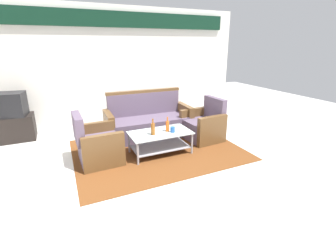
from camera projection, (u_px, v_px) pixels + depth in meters
name	position (u px, v px, depth m)	size (l,w,h in m)	color
ground_plane	(172.00, 172.00, 3.75)	(14.00, 14.00, 0.00)	silver
wall_back	(120.00, 62.00, 5.97)	(6.52, 0.19, 2.80)	silver
rug	(158.00, 150.00, 4.53)	(2.99, 2.28, 0.01)	brown
couch	(149.00, 122.00, 5.13)	(1.82, 0.78, 0.96)	#5B4C60
armchair_left	(98.00, 146.00, 4.02)	(0.72, 0.78, 0.85)	#5B4C60
armchair_right	(204.00, 126.00, 4.98)	(0.75, 0.81, 0.85)	#5B4C60
coffee_table	(160.00, 139.00, 4.32)	(1.10, 0.60, 0.40)	silver
bottle_brown	(153.00, 129.00, 4.14)	(0.07, 0.07, 0.29)	brown
bottle_orange	(167.00, 126.00, 4.30)	(0.06, 0.06, 0.27)	#D85919
cup	(173.00, 129.00, 4.27)	(0.08, 0.08, 0.10)	#2659A5
tv_stand	(13.00, 128.00, 4.93)	(0.80, 0.50, 0.52)	black
television	(8.00, 105.00, 4.78)	(0.66, 0.53, 0.48)	black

